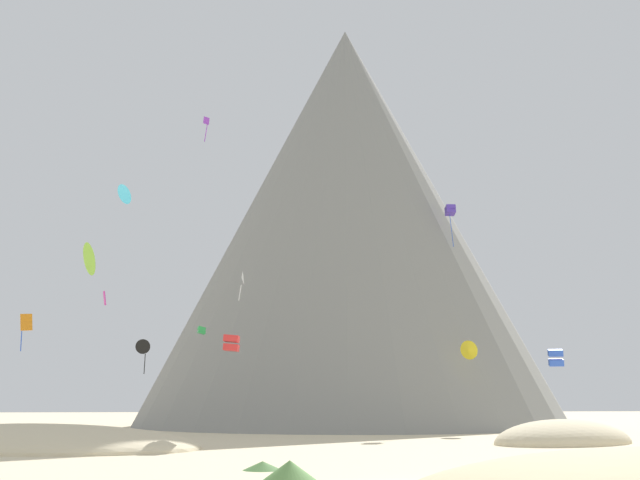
% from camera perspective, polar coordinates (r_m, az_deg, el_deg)
% --- Properties ---
extents(dune_foreground_left, '(15.97, 14.20, 3.67)m').
position_cam_1_polar(dune_foreground_left, '(59.04, 19.39, -15.46)').
color(dune_foreground_left, beige).
rests_on(dune_foreground_left, ground_plane).
extents(dune_midground, '(31.78, 27.86, 3.22)m').
position_cam_1_polar(dune_midground, '(55.91, -22.78, -15.37)').
color(dune_midground, beige).
rests_on(dune_midground, ground_plane).
extents(bush_near_right, '(2.62, 2.62, 0.41)m').
position_cam_1_polar(bush_near_right, '(34.58, -4.73, -17.95)').
color(bush_near_right, '#477238').
rests_on(bush_near_right, ground_plane).
extents(bush_far_left, '(2.87, 2.87, 0.79)m').
position_cam_1_polar(bush_far_left, '(30.28, -2.50, -18.32)').
color(bush_far_left, '#568442').
rests_on(bush_far_left, ground_plane).
extents(bush_ridge_crest, '(2.74, 2.74, 0.97)m').
position_cam_1_polar(bush_ridge_crest, '(29.79, 17.97, -17.63)').
color(bush_ridge_crest, '#386633').
rests_on(bush_ridge_crest, ground_plane).
extents(rock_massif, '(61.30, 60.48, 60.11)m').
position_cam_1_polar(rock_massif, '(101.50, 1.78, 0.94)').
color(rock_massif, gray).
rests_on(rock_massif, ground_plane).
extents(kite_black_low, '(1.48, 0.65, 3.41)m').
position_cam_1_polar(kite_black_low, '(71.31, -14.29, -8.48)').
color(kite_black_low, black).
extents(kite_blue_low, '(1.82, 1.87, 1.83)m').
position_cam_1_polar(kite_blue_low, '(75.28, 18.76, -9.12)').
color(kite_blue_low, blue).
extents(kite_violet_high, '(0.62, 0.37, 2.65)m').
position_cam_1_polar(kite_violet_high, '(72.36, -9.31, 9.34)').
color(kite_violet_high, purple).
extents(kite_white_mid, '(0.48, 1.29, 2.82)m').
position_cam_1_polar(kite_white_mid, '(65.60, -6.39, -3.14)').
color(kite_white_mid, white).
extents(kite_orange_low, '(1.09, 0.62, 3.22)m').
position_cam_1_polar(kite_orange_low, '(64.77, -22.97, -6.38)').
color(kite_orange_low, orange).
extents(kite_green_low, '(0.93, 0.89, 0.83)m').
position_cam_1_polar(kite_green_low, '(70.74, -9.69, -7.31)').
color(kite_green_low, green).
extents(kite_magenta_low, '(0.53, 1.11, 1.41)m').
position_cam_1_polar(kite_magenta_low, '(69.71, -17.24, -4.58)').
color(kite_magenta_low, '#D1339E').
extents(kite_indigo_high, '(1.23, 1.31, 5.46)m').
position_cam_1_polar(kite_indigo_high, '(90.64, 10.63, 2.39)').
color(kite_indigo_high, '#5138B2').
extents(kite_red_low, '(1.28, 1.25, 1.25)m').
position_cam_1_polar(kite_red_low, '(53.42, -7.27, -8.39)').
color(kite_red_low, red).
extents(kite_lime_low, '(1.77, 2.35, 2.20)m').
position_cam_1_polar(kite_lime_low, '(48.48, -18.28, -1.46)').
color(kite_lime_low, '#8CD133').
extents(kite_cyan_mid, '(1.53, 1.96, 1.91)m').
position_cam_1_polar(kite_cyan_mid, '(65.46, -15.84, 3.60)').
color(kite_cyan_mid, '#33BCDB').
extents(kite_yellow_low, '(1.77, 1.85, 1.99)m').
position_cam_1_polar(kite_yellow_low, '(74.41, 12.07, -8.82)').
color(kite_yellow_low, yellow).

